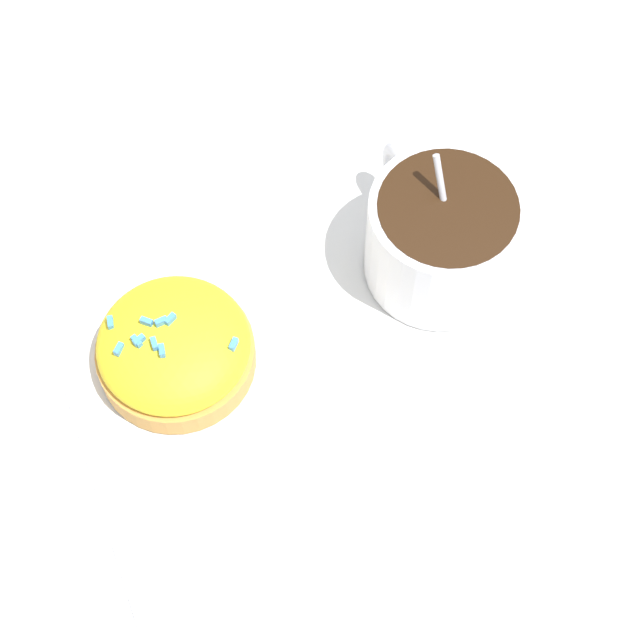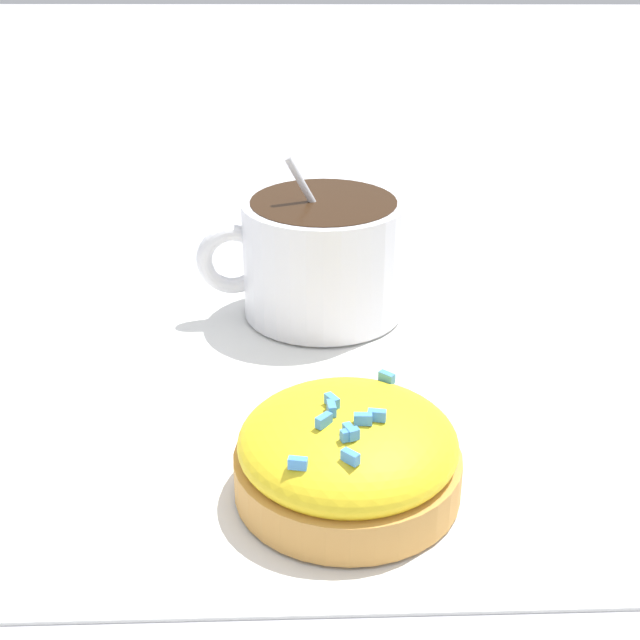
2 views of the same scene
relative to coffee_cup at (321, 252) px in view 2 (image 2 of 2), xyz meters
The scene contains 4 objects.
ground_plane 0.09m from the coffee_cup, behind, with size 3.00×3.00×0.00m, color #B2B2B7.
paper_napkin 0.09m from the coffee_cup, behind, with size 0.32×0.28×0.00m.
coffee_cup is the anchor object (origin of this frame).
frosted_pastry 0.17m from the coffee_cup, behind, with size 0.09×0.09×0.04m.
Camera 2 is at (-0.38, 0.01, 0.23)m, focal length 50.00 mm.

